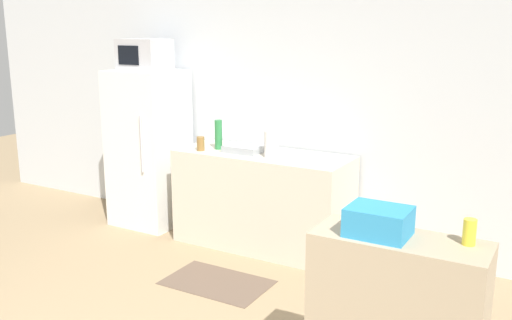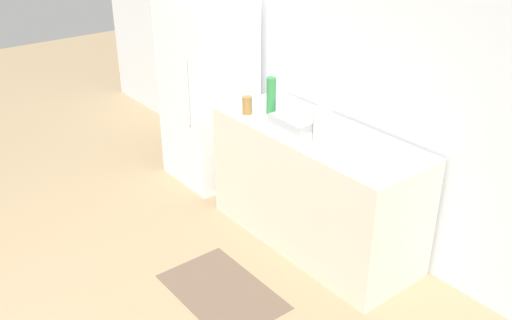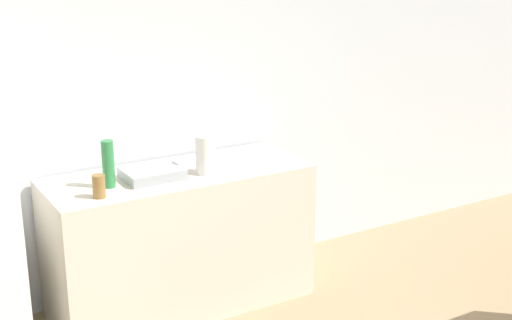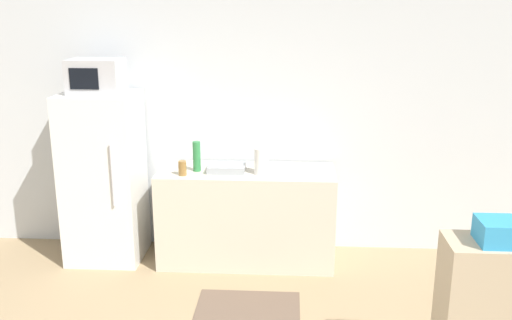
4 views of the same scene
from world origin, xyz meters
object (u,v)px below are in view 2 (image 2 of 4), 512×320
Objects in this scene: bottle_tall at (271,96)px; bottle_short at (247,105)px; refrigerator at (209,92)px; paper_towel_roll at (323,125)px.

bottle_tall reaches higher than bottle_short.
paper_towel_roll is at bearing -3.76° from refrigerator.
bottle_tall is at bearing 52.19° from bottle_short.
refrigerator reaches higher than paper_towel_roll.
paper_towel_roll is at bearing -5.23° from bottle_tall.
bottle_short is at bearing -173.07° from paper_towel_roll.
bottle_tall is (0.88, -0.04, 0.23)m from refrigerator.
bottle_tall is at bearing -2.79° from refrigerator.
bottle_tall is at bearing 174.77° from paper_towel_roll.
refrigerator is 6.75× the size of paper_towel_roll.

